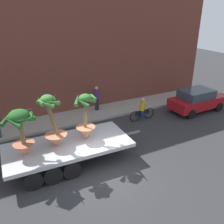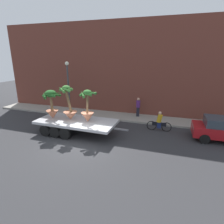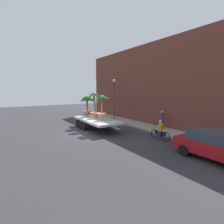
{
  "view_description": "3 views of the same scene",
  "coord_description": "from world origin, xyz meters",
  "px_view_note": "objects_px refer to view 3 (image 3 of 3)",
  "views": [
    {
      "loc": [
        -3.72,
        -7.89,
        6.8
      ],
      "look_at": [
        1.52,
        2.35,
        1.76
      ],
      "focal_mm": 38.59,
      "sensor_mm": 36.0,
      "label": 1
    },
    {
      "loc": [
        5.22,
        -9.65,
        5.45
      ],
      "look_at": [
        1.21,
        2.61,
        1.54
      ],
      "focal_mm": 29.76,
      "sensor_mm": 36.0,
      "label": 2
    },
    {
      "loc": [
        13.45,
        -6.12,
        3.77
      ],
      "look_at": [
        -0.01,
        2.52,
        1.72
      ],
      "focal_mm": 28.22,
      "sensor_mm": 36.0,
      "label": 3
    }
  ],
  "objects_px": {
    "parked_car": "(215,145)",
    "flatbed_trailer": "(96,121)",
    "potted_palm_rear": "(102,110)",
    "potted_palm_middle": "(87,106)",
    "street_lamp": "(114,94)",
    "potted_palm_front": "(95,109)",
    "cyclist": "(160,131)",
    "pedestrian_near_gate": "(162,119)"
  },
  "relations": [
    {
      "from": "potted_palm_rear",
      "to": "potted_palm_middle",
      "type": "height_order",
      "value": "potted_palm_rear"
    },
    {
      "from": "flatbed_trailer",
      "to": "street_lamp",
      "type": "bearing_deg",
      "value": 123.94
    },
    {
      "from": "potted_palm_rear",
      "to": "cyclist",
      "type": "height_order",
      "value": "potted_palm_rear"
    },
    {
      "from": "potted_palm_front",
      "to": "street_lamp",
      "type": "relative_size",
      "value": 0.52
    },
    {
      "from": "potted_palm_rear",
      "to": "potted_palm_front",
      "type": "xyz_separation_m",
      "value": [
        -1.49,
        0.05,
        0.01
      ]
    },
    {
      "from": "flatbed_trailer",
      "to": "pedestrian_near_gate",
      "type": "xyz_separation_m",
      "value": [
        3.83,
        4.88,
        0.27
      ]
    },
    {
      "from": "potted_palm_middle",
      "to": "pedestrian_near_gate",
      "type": "xyz_separation_m",
      "value": [
        5.5,
        4.99,
        -1.06
      ]
    },
    {
      "from": "pedestrian_near_gate",
      "to": "potted_palm_front",
      "type": "bearing_deg",
      "value": -130.77
    },
    {
      "from": "cyclist",
      "to": "parked_car",
      "type": "relative_size",
      "value": 0.45
    },
    {
      "from": "potted_palm_middle",
      "to": "parked_car",
      "type": "relative_size",
      "value": 0.52
    },
    {
      "from": "potted_palm_rear",
      "to": "street_lamp",
      "type": "distance_m",
      "value": 5.38
    },
    {
      "from": "parked_car",
      "to": "street_lamp",
      "type": "bearing_deg",
      "value": 171.56
    },
    {
      "from": "potted_palm_middle",
      "to": "potted_palm_front",
      "type": "distance_m",
      "value": 1.36
    },
    {
      "from": "street_lamp",
      "to": "potted_palm_front",
      "type": "bearing_deg",
      "value": -59.29
    },
    {
      "from": "potted_palm_front",
      "to": "street_lamp",
      "type": "height_order",
      "value": "street_lamp"
    },
    {
      "from": "potted_palm_middle",
      "to": "cyclist",
      "type": "height_order",
      "value": "potted_palm_middle"
    },
    {
      "from": "flatbed_trailer",
      "to": "potted_palm_front",
      "type": "relative_size",
      "value": 2.72
    },
    {
      "from": "flatbed_trailer",
      "to": "cyclist",
      "type": "xyz_separation_m",
      "value": [
        5.92,
        2.34,
        -0.1
      ]
    },
    {
      "from": "flatbed_trailer",
      "to": "parked_car",
      "type": "bearing_deg",
      "value": 10.28
    },
    {
      "from": "potted_palm_rear",
      "to": "potted_palm_front",
      "type": "distance_m",
      "value": 1.49
    },
    {
      "from": "potted_palm_front",
      "to": "street_lamp",
      "type": "distance_m",
      "value": 4.46
    },
    {
      "from": "flatbed_trailer",
      "to": "potted_palm_middle",
      "type": "relative_size",
      "value": 3.18
    },
    {
      "from": "cyclist",
      "to": "pedestrian_near_gate",
      "type": "bearing_deg",
      "value": 129.47
    },
    {
      "from": "potted_palm_rear",
      "to": "potted_palm_front",
      "type": "height_order",
      "value": "potted_palm_front"
    },
    {
      "from": "parked_car",
      "to": "cyclist",
      "type": "bearing_deg",
      "value": 173.25
    },
    {
      "from": "potted_palm_rear",
      "to": "pedestrian_near_gate",
      "type": "xyz_separation_m",
      "value": [
        2.67,
        4.88,
        -0.87
      ]
    },
    {
      "from": "pedestrian_near_gate",
      "to": "street_lamp",
      "type": "distance_m",
      "value": 6.8
    },
    {
      "from": "flatbed_trailer",
      "to": "parked_car",
      "type": "distance_m",
      "value": 10.32
    },
    {
      "from": "potted_palm_rear",
      "to": "parked_car",
      "type": "bearing_deg",
      "value": 11.55
    },
    {
      "from": "potted_palm_middle",
      "to": "cyclist",
      "type": "bearing_deg",
      "value": 17.92
    },
    {
      "from": "cyclist",
      "to": "parked_car",
      "type": "height_order",
      "value": "parked_car"
    },
    {
      "from": "potted_palm_rear",
      "to": "potted_palm_middle",
      "type": "bearing_deg",
      "value": -177.68
    },
    {
      "from": "cyclist",
      "to": "parked_car",
      "type": "distance_m",
      "value": 4.27
    },
    {
      "from": "parked_car",
      "to": "flatbed_trailer",
      "type": "bearing_deg",
      "value": -169.72
    },
    {
      "from": "parked_car",
      "to": "potted_palm_middle",
      "type": "bearing_deg",
      "value": -170.62
    },
    {
      "from": "flatbed_trailer",
      "to": "pedestrian_near_gate",
      "type": "height_order",
      "value": "pedestrian_near_gate"
    },
    {
      "from": "potted_palm_rear",
      "to": "cyclist",
      "type": "xyz_separation_m",
      "value": [
        4.76,
        2.34,
        -1.24
      ]
    },
    {
      "from": "cyclist",
      "to": "flatbed_trailer",
      "type": "bearing_deg",
      "value": -158.42
    },
    {
      "from": "parked_car",
      "to": "potted_palm_front",
      "type": "bearing_deg",
      "value": -170.33
    },
    {
      "from": "potted_palm_middle",
      "to": "potted_palm_rear",
      "type": "bearing_deg",
      "value": 2.32
    },
    {
      "from": "potted_palm_rear",
      "to": "parked_car",
      "type": "xyz_separation_m",
      "value": [
        9.0,
        1.84,
        -1.09
      ]
    },
    {
      "from": "potted_palm_middle",
      "to": "cyclist",
      "type": "xyz_separation_m",
      "value": [
        7.59,
        2.45,
        -1.44
      ]
    }
  ]
}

